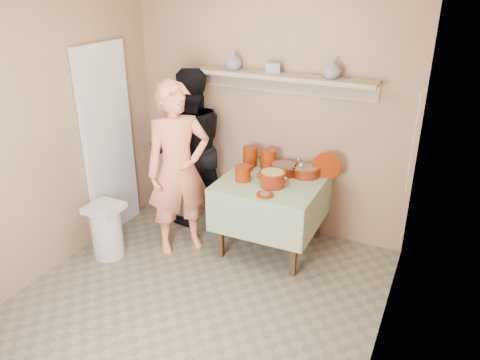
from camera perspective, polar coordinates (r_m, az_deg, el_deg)
The scene contains 22 objects.
ground at distance 4.10m, azimuth -6.63°, elevation -15.82°, with size 3.50×3.50×0.00m, color #706958.
tile_panel at distance 5.07m, azimuth -15.74°, elevation 4.49°, with size 0.06×0.70×2.00m, color silver.
plate_stack_a at distance 4.88m, azimuth 1.24°, elevation 2.92°, with size 0.15×0.15×0.20m, color maroon.
plate_stack_b at distance 4.82m, azimuth 3.46°, elevation 2.59°, with size 0.16×0.16×0.20m, color maroon.
bowl_stack at distance 4.52m, azimuth 0.37°, elevation 0.82°, with size 0.15×0.15×0.15m, color maroon.
empty_bowl at distance 4.80m, azimuth 0.68°, elevation 1.54°, with size 0.16×0.16×0.05m, color maroon.
propped_lid at distance 4.65m, azimuth 10.48°, elevation 1.69°, with size 0.28×0.28×0.02m, color maroon.
vase_right at distance 4.47m, azimuth 11.14°, elevation 13.17°, with size 0.17×0.17×0.18m, color navy.
vase_left at distance 4.81m, azimuth -0.84°, elevation 14.33°, with size 0.17×0.17×0.18m, color navy.
ceramic_box at distance 4.66m, azimuth 4.06°, elevation 13.47°, with size 0.14×0.10×0.10m, color navy.
person_cook at distance 4.56m, azimuth -7.50°, elevation 1.25°, with size 0.63×0.41×1.73m, color #F48A69.
person_helper at distance 5.11m, azimuth -6.12°, elevation 3.85°, with size 0.84×0.66×1.73m, color black.
room_shell at distance 3.31m, azimuth -7.94°, elevation 6.14°, with size 3.04×3.54×2.62m.
serving_table at distance 4.63m, azimuth 3.92°, elevation -1.29°, with size 0.97×0.97×0.76m.
cazuela_meat_a at distance 4.71m, azimuth 5.43°, elevation 1.45°, with size 0.30×0.30×0.10m.
cazuela_meat_b at distance 4.67m, azimuth 8.02°, elevation 1.13°, with size 0.28×0.28×0.10m.
ladle at distance 4.66m, azimuth 7.46°, elevation 1.79°, with size 0.08×0.26×0.19m.
cazuela_rice at distance 4.41m, azimuth 3.97°, elevation 0.30°, with size 0.33×0.25×0.14m.
front_plate at distance 4.24m, azimuth 3.07°, elevation -1.78°, with size 0.16×0.16×0.03m.
wall_shelf at distance 4.65m, azimuth 5.42°, elevation 12.21°, with size 1.80×0.25×0.21m.
trash_bin at distance 4.83m, azimuth -15.92°, elevation -5.91°, with size 0.32×0.32×0.56m.
electrical_cord at distance 4.34m, azimuth 20.34°, elevation 4.14°, with size 0.01×0.05×0.90m.
Camera 1 is at (1.74, -2.63, 2.61)m, focal length 35.00 mm.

